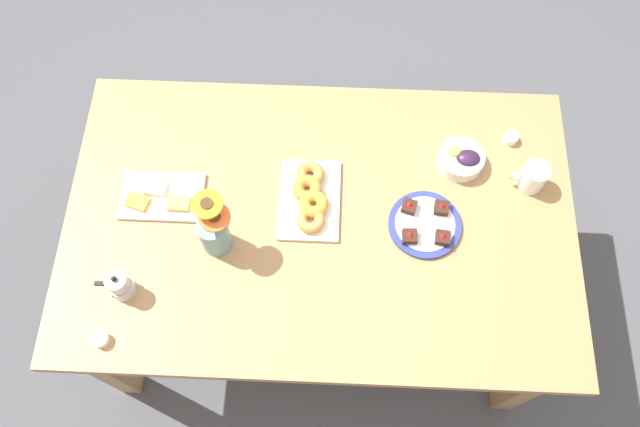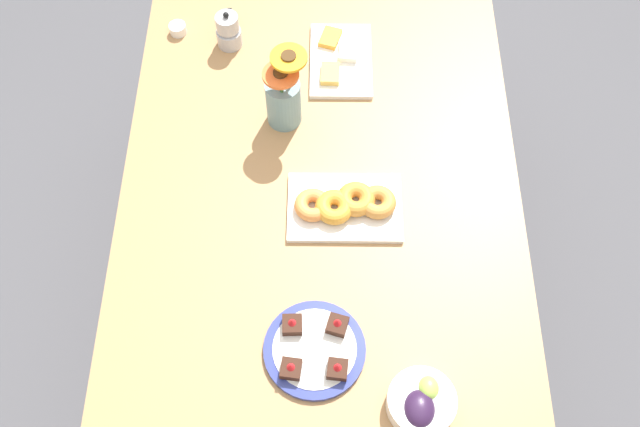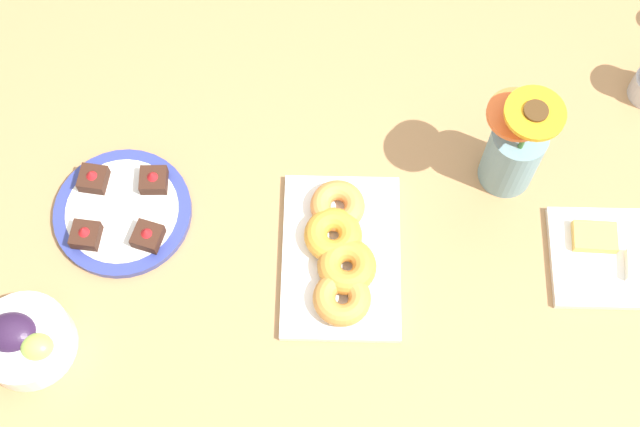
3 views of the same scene
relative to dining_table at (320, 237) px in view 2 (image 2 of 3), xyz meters
name	(u,v)px [view 2 (image 2 of 3)]	position (x,y,z in m)	size (l,w,h in m)	color
ground_plane	(320,326)	(0.00, 0.00, -0.65)	(6.00, 6.00, 0.00)	#4C4C51
dining_table	(320,237)	(0.00, 0.00, 0.00)	(1.60, 1.00, 0.74)	#A87A4C
grape_bowl	(421,403)	(-0.45, -0.22, 0.12)	(0.15, 0.15, 0.07)	white
cheese_platter	(340,59)	(0.51, -0.05, 0.10)	(0.26, 0.17, 0.03)	white
croissant_platter	(345,205)	(0.03, -0.06, 0.11)	(0.19, 0.28, 0.05)	white
jam_cup_honey	(178,28)	(0.61, 0.41, 0.10)	(0.05, 0.05, 0.03)	white
dessert_plate	(315,349)	(-0.33, 0.01, 0.10)	(0.23, 0.23, 0.05)	navy
flower_vase	(284,98)	(0.31, 0.10, 0.17)	(0.11, 0.11, 0.25)	#6B939E
moka_pot	(228,31)	(0.57, 0.26, 0.13)	(0.11, 0.07, 0.12)	#B7B7BC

